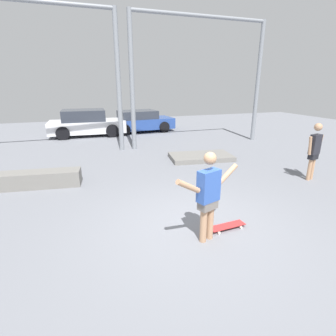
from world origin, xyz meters
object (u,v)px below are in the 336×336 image
Objects in this scene: skateboard at (227,226)px; parked_car_blue at (140,121)px; manual_pad at (201,157)px; bystander at (314,149)px; skateboarder at (208,193)px; grind_box at (39,179)px; parked_car_white at (87,123)px.

skateboard is 0.19× the size of parked_car_blue.
manual_pad is 3.93m from bystander.
skateboarder is 0.75× the size of grind_box.
skateboard is at bearing -44.17° from grind_box.
bystander reaches higher than skateboarder.
manual_pad is at bearing -88.58° from parked_car_blue.
parked_car_white is at bearing 77.38° from grind_box.
bystander is (4.49, 1.88, 0.03)m from skateboarder.
bystander is (6.08, -9.69, 0.29)m from parked_car_white.
parked_car_white is 11.45m from bystander.
skateboarder is 5.21m from grind_box.
parked_car_white is at bearing -179.97° from parked_car_blue.
manual_pad is at bearing -67.99° from bystander.
skateboarder is 0.99× the size of bystander.
grind_box is 0.55× the size of parked_car_white.
parked_car_white is at bearing 79.28° from skateboarder.
bystander is (2.97, -9.99, 0.36)m from parked_car_blue.
skateboarder is 11.69m from parked_car_white.
parked_car_white reaches higher than manual_pad.
grind_box is 7.81m from parked_car_white.
manual_pad is (1.77, 4.86, 0.02)m from skateboard.
skateboarder is 1.08m from skateboard.
skateboarder is at bearing -50.33° from grind_box.
grind_box reaches higher than manual_pad.
manual_pad is 0.58× the size of parked_car_blue.
skateboard is at bearing 11.26° from bystander.
parked_car_white is 2.41× the size of bystander.
bystander reaches higher than parked_car_white.
bystander is at bearing 19.14° from skateboard.
grind_box is 0.97× the size of manual_pad.
manual_pad is at bearing 65.91° from skateboard.
manual_pad is (2.35, 5.06, -0.86)m from skateboarder.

